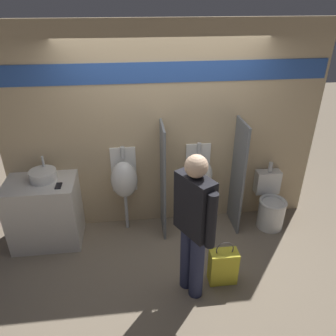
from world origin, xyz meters
TOP-DOWN VIEW (x-y plane):
  - ground_plane at (0.00, 0.00)m, footprint 16.00×16.00m
  - display_wall at (0.00, 0.60)m, footprint 4.11×0.07m
  - sink_counter at (-1.58, 0.27)m, footprint 0.86×0.59m
  - sink_basin at (-1.53, 0.33)m, footprint 0.33×0.33m
  - cell_phone at (-1.32, 0.16)m, footprint 0.07×0.14m
  - divider_near_counter at (-0.05, 0.33)m, footprint 0.03×0.48m
  - divider_mid at (0.96, 0.33)m, footprint 0.03×0.48m
  - urinal_near_counter at (-0.55, 0.43)m, footprint 0.35×0.29m
  - urinal_far at (0.45, 0.43)m, footprint 0.35×0.29m
  - toilet at (1.46, 0.27)m, footprint 0.38×0.54m
  - person_in_vest at (0.15, -0.77)m, footprint 0.37×0.52m
  - shopping_bag at (0.52, -0.69)m, footprint 0.31×0.17m

SIDE VIEW (x-z plane):
  - ground_plane at x=0.00m, z-range 0.00..0.00m
  - shopping_bag at x=0.52m, z-range -0.06..0.50m
  - toilet at x=1.46m, z-range -0.14..0.75m
  - sink_counter at x=-1.58m, z-range 0.00..0.89m
  - divider_near_counter at x=-0.05m, z-range 0.00..1.55m
  - divider_mid at x=0.96m, z-range 0.00..1.55m
  - urinal_near_counter at x=-0.55m, z-range 0.18..1.38m
  - urinal_far at x=0.45m, z-range 0.18..1.38m
  - cell_phone at x=-1.32m, z-range 0.89..0.91m
  - person_in_vest at x=0.15m, z-range 0.09..1.76m
  - sink_basin at x=-1.53m, z-range 0.83..1.09m
  - display_wall at x=0.00m, z-range 0.01..2.71m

